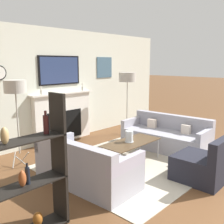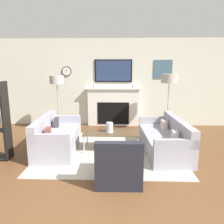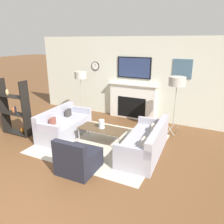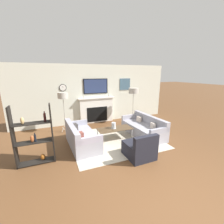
{
  "view_description": "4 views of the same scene",
  "coord_description": "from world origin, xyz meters",
  "px_view_note": "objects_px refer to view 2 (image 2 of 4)",
  "views": [
    {
      "loc": [
        -3.75,
        -0.48,
        1.91
      ],
      "look_at": [
        -0.02,
        3.02,
        0.94
      ],
      "focal_mm": 42.0,
      "sensor_mm": 36.0,
      "label": 1
    },
    {
      "loc": [
        0.2,
        -2.1,
        1.83
      ],
      "look_at": [
        0.02,
        2.9,
        0.8
      ],
      "focal_mm": 35.0,
      "sensor_mm": 36.0,
      "label": 2
    },
    {
      "loc": [
        2.56,
        -2.01,
        2.58
      ],
      "look_at": [
        0.26,
        2.61,
        0.88
      ],
      "focal_mm": 35.0,
      "sensor_mm": 36.0,
      "label": 3
    },
    {
      "loc": [
        -1.97,
        -2.02,
        2.32
      ],
      "look_at": [
        -0.04,
        2.68,
        0.99
      ],
      "focal_mm": 24.0,
      "sensor_mm": 36.0,
      "label": 4
    }
  ],
  "objects_px": {
    "armchair": "(119,166)",
    "couch_left": "(57,138)",
    "couch_right": "(165,140)",
    "hurricane_candle": "(110,128)",
    "coffee_table": "(111,133)",
    "floor_lamp_left": "(57,81)",
    "floor_lamp_right": "(169,79)"
  },
  "relations": [
    {
      "from": "couch_left",
      "to": "armchair",
      "type": "height_order",
      "value": "armchair"
    },
    {
      "from": "couch_left",
      "to": "floor_lamp_right",
      "type": "relative_size",
      "value": 1.03
    },
    {
      "from": "floor_lamp_left",
      "to": "hurricane_candle",
      "type": "bearing_deg",
      "value": -41.89
    },
    {
      "from": "floor_lamp_right",
      "to": "armchair",
      "type": "bearing_deg",
      "value": -116.29
    },
    {
      "from": "couch_right",
      "to": "coffee_table",
      "type": "distance_m",
      "value": 1.19
    },
    {
      "from": "armchair",
      "to": "coffee_table",
      "type": "xyz_separation_m",
      "value": [
        -0.18,
        1.35,
        0.13
      ]
    },
    {
      "from": "armchair",
      "to": "floor_lamp_left",
      "type": "bearing_deg",
      "value": 122.3
    },
    {
      "from": "armchair",
      "to": "couch_left",
      "type": "bearing_deg",
      "value": 136.74
    },
    {
      "from": "couch_right",
      "to": "floor_lamp_left",
      "type": "relative_size",
      "value": 1.2
    },
    {
      "from": "hurricane_candle",
      "to": "floor_lamp_left",
      "type": "height_order",
      "value": "floor_lamp_left"
    },
    {
      "from": "coffee_table",
      "to": "floor_lamp_left",
      "type": "distance_m",
      "value": 2.36
    },
    {
      "from": "hurricane_candle",
      "to": "floor_lamp_left",
      "type": "xyz_separation_m",
      "value": [
        -1.53,
        1.37,
        0.95
      ]
    },
    {
      "from": "coffee_table",
      "to": "floor_lamp_left",
      "type": "bearing_deg",
      "value": 138.07
    },
    {
      "from": "hurricane_candle",
      "to": "floor_lamp_right",
      "type": "relative_size",
      "value": 0.13
    },
    {
      "from": "couch_right",
      "to": "floor_lamp_left",
      "type": "xyz_separation_m",
      "value": [
        -2.75,
        1.44,
        1.2
      ]
    },
    {
      "from": "armchair",
      "to": "coffee_table",
      "type": "relative_size",
      "value": 0.64
    },
    {
      "from": "floor_lamp_left",
      "to": "floor_lamp_right",
      "type": "xyz_separation_m",
      "value": [
        3.1,
        0.0,
        0.05
      ]
    },
    {
      "from": "couch_left",
      "to": "coffee_table",
      "type": "height_order",
      "value": "couch_left"
    },
    {
      "from": "armchair",
      "to": "coffee_table",
      "type": "distance_m",
      "value": 1.36
    },
    {
      "from": "coffee_table",
      "to": "hurricane_candle",
      "type": "bearing_deg",
      "value": 136.24
    },
    {
      "from": "couch_right",
      "to": "floor_lamp_right",
      "type": "xyz_separation_m",
      "value": [
        0.35,
        1.44,
        1.25
      ]
    },
    {
      "from": "armchair",
      "to": "floor_lamp_right",
      "type": "height_order",
      "value": "floor_lamp_right"
    },
    {
      "from": "couch_left",
      "to": "floor_lamp_right",
      "type": "distance_m",
      "value": 3.34
    },
    {
      "from": "hurricane_candle",
      "to": "armchair",
      "type": "bearing_deg",
      "value": -81.38
    },
    {
      "from": "coffee_table",
      "to": "floor_lamp_left",
      "type": "xyz_separation_m",
      "value": [
        -1.56,
        1.4,
        1.08
      ]
    },
    {
      "from": "couch_right",
      "to": "armchair",
      "type": "height_order",
      "value": "armchair"
    },
    {
      "from": "couch_right",
      "to": "floor_lamp_left",
      "type": "height_order",
      "value": "floor_lamp_left"
    },
    {
      "from": "couch_right",
      "to": "hurricane_candle",
      "type": "xyz_separation_m",
      "value": [
        -1.22,
        0.07,
        0.25
      ]
    },
    {
      "from": "couch_left",
      "to": "couch_right",
      "type": "relative_size",
      "value": 0.89
    },
    {
      "from": "hurricane_candle",
      "to": "floor_lamp_left",
      "type": "bearing_deg",
      "value": 138.11
    },
    {
      "from": "couch_right",
      "to": "floor_lamp_right",
      "type": "distance_m",
      "value": 1.94
    },
    {
      "from": "floor_lamp_right",
      "to": "floor_lamp_left",
      "type": "bearing_deg",
      "value": 180.0
    }
  ]
}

